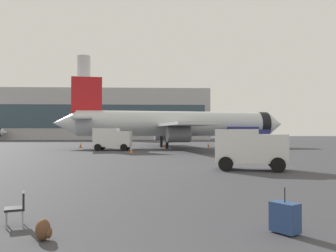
{
  "coord_description": "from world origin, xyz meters",
  "views": [
    {
      "loc": [
        -0.0,
        -3.98,
        2.42
      ],
      "look_at": [
        1.5,
        29.73,
        3.0
      ],
      "focal_mm": 37.46,
      "sensor_mm": 36.0,
      "label": 1
    }
  ],
  "objects_px": {
    "service_truck": "(112,138)",
    "safety_cone_far": "(81,145)",
    "cargo_van": "(250,147)",
    "safety_cone_near": "(208,145)",
    "safety_cone_outer": "(164,145)",
    "gate_chair": "(18,206)",
    "safety_cone_mid": "(131,150)",
    "rolling_suitcase": "(285,217)",
    "fuel_truck": "(247,136)",
    "traveller_backpack": "(44,230)",
    "airplane_at_gate": "(175,124)"
  },
  "relations": [
    {
      "from": "fuel_truck",
      "to": "safety_cone_far",
      "type": "bearing_deg",
      "value": 174.36
    },
    {
      "from": "service_truck",
      "to": "cargo_van",
      "type": "xyz_separation_m",
      "value": [
        11.47,
        -24.12,
        -0.16
      ]
    },
    {
      "from": "safety_cone_outer",
      "to": "rolling_suitcase",
      "type": "distance_m",
      "value": 47.67
    },
    {
      "from": "safety_cone_near",
      "to": "rolling_suitcase",
      "type": "xyz_separation_m",
      "value": [
        -5.72,
        -47.24,
        0.01
      ]
    },
    {
      "from": "cargo_van",
      "to": "safety_cone_far",
      "type": "height_order",
      "value": "cargo_van"
    },
    {
      "from": "safety_cone_outer",
      "to": "traveller_backpack",
      "type": "relative_size",
      "value": 1.45
    },
    {
      "from": "fuel_truck",
      "to": "traveller_backpack",
      "type": "relative_size",
      "value": 12.9
    },
    {
      "from": "airplane_at_gate",
      "to": "safety_cone_outer",
      "type": "bearing_deg",
      "value": 124.38
    },
    {
      "from": "service_truck",
      "to": "safety_cone_far",
      "type": "height_order",
      "value": "service_truck"
    },
    {
      "from": "service_truck",
      "to": "gate_chair",
      "type": "height_order",
      "value": "service_truck"
    },
    {
      "from": "safety_cone_near",
      "to": "rolling_suitcase",
      "type": "bearing_deg",
      "value": -96.9
    },
    {
      "from": "service_truck",
      "to": "cargo_van",
      "type": "distance_m",
      "value": 26.71
    },
    {
      "from": "safety_cone_near",
      "to": "safety_cone_outer",
      "type": "distance_m",
      "value": 7.02
    },
    {
      "from": "cargo_van",
      "to": "safety_cone_far",
      "type": "distance_m",
      "value": 37.37
    },
    {
      "from": "rolling_suitcase",
      "to": "gate_chair",
      "type": "height_order",
      "value": "rolling_suitcase"
    },
    {
      "from": "cargo_van",
      "to": "safety_cone_far",
      "type": "xyz_separation_m",
      "value": [
        -17.39,
        33.06,
        -1.08
      ]
    },
    {
      "from": "fuel_truck",
      "to": "safety_cone_mid",
      "type": "distance_m",
      "value": 20.58
    },
    {
      "from": "airplane_at_gate",
      "to": "traveller_backpack",
      "type": "bearing_deg",
      "value": -97.43
    },
    {
      "from": "cargo_van",
      "to": "traveller_backpack",
      "type": "bearing_deg",
      "value": -121.54
    },
    {
      "from": "safety_cone_mid",
      "to": "safety_cone_far",
      "type": "relative_size",
      "value": 0.79
    },
    {
      "from": "service_truck",
      "to": "safety_cone_outer",
      "type": "distance_m",
      "value": 12.16
    },
    {
      "from": "safety_cone_mid",
      "to": "safety_cone_outer",
      "type": "relative_size",
      "value": 0.85
    },
    {
      "from": "safety_cone_near",
      "to": "safety_cone_outer",
      "type": "relative_size",
      "value": 1.11
    },
    {
      "from": "cargo_van",
      "to": "safety_cone_near",
      "type": "xyz_separation_m",
      "value": [
        2.68,
        33.47,
        -1.07
      ]
    },
    {
      "from": "cargo_van",
      "to": "safety_cone_outer",
      "type": "xyz_separation_m",
      "value": [
        -4.32,
        33.88,
        -1.11
      ]
    },
    {
      "from": "safety_cone_far",
      "to": "cargo_van",
      "type": "bearing_deg",
      "value": -62.26
    },
    {
      "from": "safety_cone_mid",
      "to": "rolling_suitcase",
      "type": "bearing_deg",
      "value": -80.23
    },
    {
      "from": "safety_cone_outer",
      "to": "safety_cone_mid",
      "type": "bearing_deg",
      "value": -105.93
    },
    {
      "from": "fuel_truck",
      "to": "safety_cone_far",
      "type": "relative_size",
      "value": 8.32
    },
    {
      "from": "safety_cone_mid",
      "to": "safety_cone_outer",
      "type": "height_order",
      "value": "safety_cone_outer"
    },
    {
      "from": "service_truck",
      "to": "cargo_van",
      "type": "relative_size",
      "value": 1.05
    },
    {
      "from": "safety_cone_near",
      "to": "fuel_truck",
      "type": "bearing_deg",
      "value": -28.09
    },
    {
      "from": "fuel_truck",
      "to": "safety_cone_near",
      "type": "height_order",
      "value": "fuel_truck"
    },
    {
      "from": "safety_cone_outer",
      "to": "fuel_truck",
      "type": "bearing_deg",
      "value": -14.98
    },
    {
      "from": "service_truck",
      "to": "safety_cone_far",
      "type": "relative_size",
      "value": 6.71
    },
    {
      "from": "safety_cone_far",
      "to": "safety_cone_near",
      "type": "bearing_deg",
      "value": 1.18
    },
    {
      "from": "fuel_truck",
      "to": "safety_cone_mid",
      "type": "relative_size",
      "value": 10.48
    },
    {
      "from": "safety_cone_mid",
      "to": "gate_chair",
      "type": "height_order",
      "value": "gate_chair"
    },
    {
      "from": "fuel_truck",
      "to": "rolling_suitcase",
      "type": "height_order",
      "value": "fuel_truck"
    },
    {
      "from": "airplane_at_gate",
      "to": "traveller_backpack",
      "type": "relative_size",
      "value": 74.43
    },
    {
      "from": "airplane_at_gate",
      "to": "rolling_suitcase",
      "type": "distance_m",
      "value": 45.37
    },
    {
      "from": "cargo_van",
      "to": "safety_cone_near",
      "type": "distance_m",
      "value": 33.6
    },
    {
      "from": "airplane_at_gate",
      "to": "service_truck",
      "type": "distance_m",
      "value": 11.65
    },
    {
      "from": "rolling_suitcase",
      "to": "gate_chair",
      "type": "relative_size",
      "value": 1.28
    },
    {
      "from": "rolling_suitcase",
      "to": "safety_cone_mid",
      "type": "bearing_deg",
      "value": 99.77
    },
    {
      "from": "cargo_van",
      "to": "rolling_suitcase",
      "type": "relative_size",
      "value": 4.33
    },
    {
      "from": "safety_cone_far",
      "to": "gate_chair",
      "type": "bearing_deg",
      "value": -80.44
    },
    {
      "from": "service_truck",
      "to": "fuel_truck",
      "type": "bearing_deg",
      "value": 18.05
    },
    {
      "from": "fuel_truck",
      "to": "traveller_backpack",
      "type": "distance_m",
      "value": 47.67
    },
    {
      "from": "safety_cone_far",
      "to": "traveller_backpack",
      "type": "relative_size",
      "value": 1.55
    }
  ]
}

